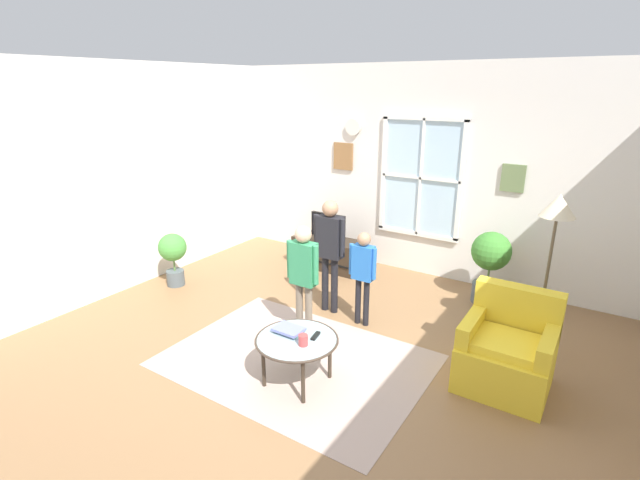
# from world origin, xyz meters

# --- Properties ---
(ground_plane) EXTENTS (6.51, 5.95, 0.02)m
(ground_plane) POSITION_xyz_m (0.00, 0.00, -0.01)
(ground_plane) COLOR olive
(back_wall) EXTENTS (5.91, 0.17, 2.90)m
(back_wall) POSITION_xyz_m (0.00, 2.73, 1.45)
(back_wall) COLOR silver
(back_wall) RESTS_ON ground_plane
(side_wall_left) EXTENTS (0.12, 5.35, 2.90)m
(side_wall_left) POSITION_xyz_m (-3.01, 0.00, 1.45)
(side_wall_left) COLOR silver
(side_wall_left) RESTS_ON ground_plane
(area_rug) EXTENTS (2.50, 1.80, 0.01)m
(area_rug) POSITION_xyz_m (-0.04, -0.18, 0.00)
(area_rug) COLOR tan
(area_rug) RESTS_ON ground_plane
(tv_stand) EXTENTS (1.05, 0.43, 0.45)m
(tv_stand) POSITION_xyz_m (-1.10, 2.10, 0.23)
(tv_stand) COLOR #2D2319
(tv_stand) RESTS_ON ground_plane
(television) EXTENTS (0.55, 0.08, 0.38)m
(television) POSITION_xyz_m (-1.10, 2.10, 0.65)
(television) COLOR #4C4C4C
(television) RESTS_ON tv_stand
(armchair) EXTENTS (0.76, 0.74, 0.87)m
(armchair) POSITION_xyz_m (1.77, 0.56, 0.33)
(armchair) COLOR yellow
(armchair) RESTS_ON ground_plane
(coffee_table) EXTENTS (0.76, 0.76, 0.45)m
(coffee_table) POSITION_xyz_m (0.17, -0.45, 0.42)
(coffee_table) COLOR #99B2B7
(coffee_table) RESTS_ON ground_plane
(book_stack) EXTENTS (0.27, 0.19, 0.05)m
(book_stack) POSITION_xyz_m (0.04, -0.40, 0.48)
(book_stack) COLOR #396D68
(book_stack) RESTS_ON coffee_table
(cup) EXTENTS (0.08, 0.08, 0.10)m
(cup) POSITION_xyz_m (0.28, -0.51, 0.50)
(cup) COLOR #BF3F3F
(cup) RESTS_ON coffee_table
(remote_near_books) EXTENTS (0.06, 0.14, 0.02)m
(remote_near_books) POSITION_xyz_m (0.29, -0.33, 0.46)
(remote_near_books) COLOR black
(remote_near_books) RESTS_ON coffee_table
(person_black_shirt) EXTENTS (0.41, 0.19, 1.37)m
(person_black_shirt) POSITION_xyz_m (-0.34, 0.92, 0.86)
(person_black_shirt) COLOR black
(person_black_shirt) RESTS_ON ground_plane
(person_green_shirt) EXTENTS (0.38, 0.17, 1.27)m
(person_green_shirt) POSITION_xyz_m (-0.22, 0.22, 0.79)
(person_green_shirt) COLOR #726656
(person_green_shirt) RESTS_ON ground_plane
(person_blue_shirt) EXTENTS (0.33, 0.15, 1.10)m
(person_blue_shirt) POSITION_xyz_m (0.15, 0.84, 0.69)
(person_blue_shirt) COLOR black
(person_blue_shirt) RESTS_ON ground_plane
(potted_plant_by_window) EXTENTS (0.48, 0.48, 0.92)m
(potted_plant_by_window) POSITION_xyz_m (1.19, 2.20, 0.55)
(potted_plant_by_window) COLOR #4C565B
(potted_plant_by_window) RESTS_ON ground_plane
(potted_plant_corner) EXTENTS (0.37, 0.37, 0.73)m
(potted_plant_corner) POSITION_xyz_m (-2.50, 0.43, 0.46)
(potted_plant_corner) COLOR #4C565B
(potted_plant_corner) RESTS_ON ground_plane
(floor_lamp) EXTENTS (0.32, 0.32, 1.66)m
(floor_lamp) POSITION_xyz_m (1.92, 1.29, 1.39)
(floor_lamp) COLOR black
(floor_lamp) RESTS_ON ground_plane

